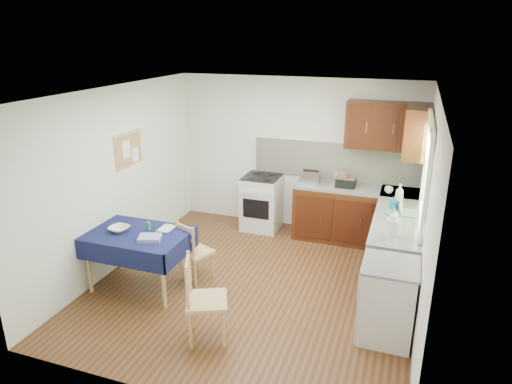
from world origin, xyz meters
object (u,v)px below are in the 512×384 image
(chair_far, at_px, (193,250))
(chair_near, at_px, (202,297))
(dining_table, at_px, (138,240))
(sandwich_press, at_px, (346,181))
(toaster, at_px, (311,177))
(dish_rack, at_px, (401,211))
(kettle, at_px, (393,226))

(chair_far, distance_m, chair_near, 1.25)
(dining_table, bearing_deg, chair_near, -42.47)
(chair_far, relative_size, sandwich_press, 2.90)
(toaster, xyz_separation_m, dish_rack, (1.41, -0.85, -0.08))
(chair_near, relative_size, kettle, 3.46)
(toaster, bearing_deg, dish_rack, -38.22)
(chair_near, xyz_separation_m, dish_rack, (1.89, 2.14, 0.41))
(chair_far, distance_m, toaster, 2.29)
(toaster, height_order, dish_rack, toaster)
(dish_rack, xyz_separation_m, kettle, (-0.07, -0.77, 0.10))
(kettle, bearing_deg, chair_near, -143.04)
(chair_far, height_order, dish_rack, dish_rack)
(sandwich_press, height_order, kettle, kettle)
(chair_far, relative_size, dish_rack, 2.19)
(toaster, distance_m, dish_rack, 1.65)
(dish_rack, bearing_deg, chair_near, -123.49)
(chair_far, distance_m, kettle, 2.55)
(sandwich_press, bearing_deg, dish_rack, -63.72)
(toaster, relative_size, sandwich_press, 0.99)
(chair_far, relative_size, chair_near, 0.88)
(chair_near, xyz_separation_m, kettle, (1.82, 1.37, 0.51))
(dining_table, height_order, sandwich_press, sandwich_press)
(dining_table, bearing_deg, sandwich_press, 32.77)
(dining_table, bearing_deg, toaster, 40.63)
(dining_table, bearing_deg, dish_rack, 12.11)
(dining_table, distance_m, kettle, 3.14)
(sandwich_press, height_order, dish_rack, dish_rack)
(chair_near, bearing_deg, toaster, -33.03)
(chair_near, height_order, toaster, toaster)
(dining_table, height_order, chair_near, chair_near)
(dining_table, height_order, toaster, toaster)
(sandwich_press, bearing_deg, toaster, 161.60)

